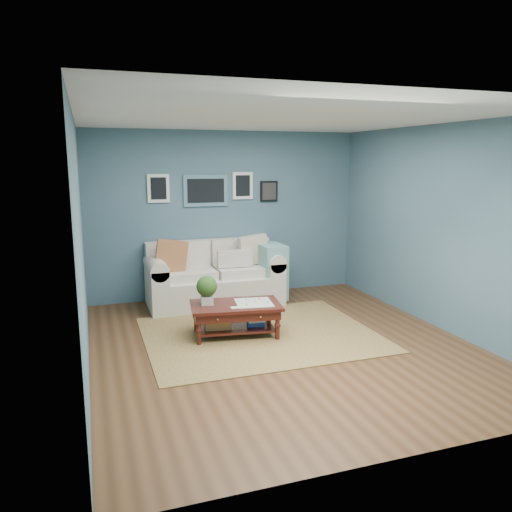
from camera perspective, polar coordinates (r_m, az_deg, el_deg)
name	(u,v)px	position (r m, az deg, el deg)	size (l,w,h in m)	color
room_shell	(281,235)	(5.93, 2.85, 2.44)	(5.00, 5.02, 2.70)	brown
area_rug	(260,334)	(6.56, 0.45, -8.93)	(2.93, 2.34, 0.01)	brown
loveseat	(219,276)	(7.87, -4.20, -2.26)	(2.11, 0.96, 1.09)	beige
coffee_table	(231,309)	(6.42, -2.89, -6.12)	(1.22, 0.82, 0.80)	black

